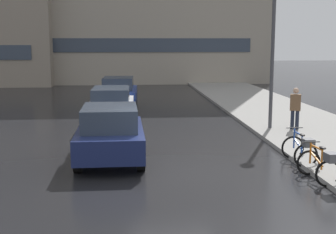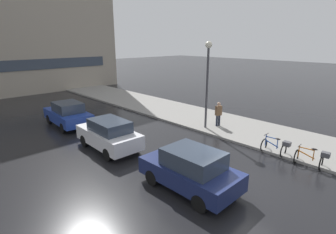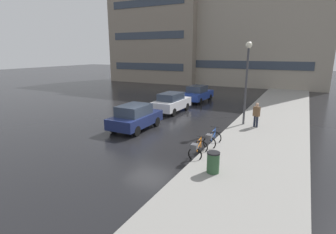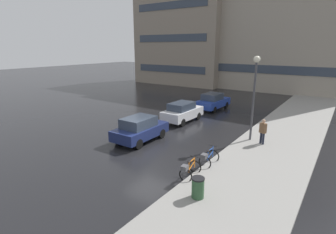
{
  "view_description": "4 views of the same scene",
  "coord_description": "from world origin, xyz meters",
  "px_view_note": "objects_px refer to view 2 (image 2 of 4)",
  "views": [
    {
      "loc": [
        -1.19,
        -12.49,
        3.56
      ],
      "look_at": [
        0.05,
        2.37,
        1.11
      ],
      "focal_mm": 50.0,
      "sensor_mm": 36.0,
      "label": 1
    },
    {
      "loc": [
        -8.71,
        -4.76,
        5.6
      ],
      "look_at": [
        1.02,
        5.39,
        1.5
      ],
      "focal_mm": 28.0,
      "sensor_mm": 36.0,
      "label": 2
    },
    {
      "loc": [
        7.77,
        -12.44,
        4.96
      ],
      "look_at": [
        0.31,
        1.86,
        0.93
      ],
      "focal_mm": 28.0,
      "sensor_mm": 36.0,
      "label": 3
    },
    {
      "loc": [
        9.3,
        -11.34,
        6.15
      ],
      "look_at": [
        -0.02,
        1.99,
        1.76
      ],
      "focal_mm": 28.0,
      "sensor_mm": 36.0,
      "label": 4
    }
  ],
  "objects_px": {
    "car_navy": "(191,169)",
    "streetlamp": "(208,72)",
    "pedestrian": "(218,113)",
    "bicycle_second": "(276,146)",
    "car_blue": "(68,114)",
    "car_white": "(109,134)",
    "bicycle_nearest": "(313,158)"
  },
  "relations": [
    {
      "from": "car_navy",
      "to": "streetlamp",
      "type": "xyz_separation_m",
      "value": [
        6.11,
        4.1,
        2.93
      ]
    },
    {
      "from": "car_navy",
      "to": "pedestrian",
      "type": "xyz_separation_m",
      "value": [
        6.98,
        3.73,
        0.16
      ]
    },
    {
      "from": "bicycle_second",
      "to": "pedestrian",
      "type": "distance_m",
      "value": 4.9
    },
    {
      "from": "bicycle_second",
      "to": "streetlamp",
      "type": "height_order",
      "value": "streetlamp"
    },
    {
      "from": "car_blue",
      "to": "pedestrian",
      "type": "relative_size",
      "value": 2.43
    },
    {
      "from": "car_white",
      "to": "bicycle_nearest",
      "type": "bearing_deg",
      "value": -56.16
    },
    {
      "from": "car_navy",
      "to": "car_white",
      "type": "distance_m",
      "value": 5.61
    },
    {
      "from": "car_white",
      "to": "streetlamp",
      "type": "bearing_deg",
      "value": -13.53
    },
    {
      "from": "car_white",
      "to": "pedestrian",
      "type": "bearing_deg",
      "value": -14.74
    },
    {
      "from": "streetlamp",
      "to": "car_navy",
      "type": "bearing_deg",
      "value": -146.16
    },
    {
      "from": "car_blue",
      "to": "streetlamp",
      "type": "bearing_deg",
      "value": -48.9
    },
    {
      "from": "bicycle_nearest",
      "to": "car_navy",
      "type": "bearing_deg",
      "value": 153.68
    },
    {
      "from": "car_blue",
      "to": "car_navy",
      "type": "bearing_deg",
      "value": -90.01
    },
    {
      "from": "car_navy",
      "to": "car_blue",
      "type": "relative_size",
      "value": 0.93
    },
    {
      "from": "bicycle_second",
      "to": "streetlamp",
      "type": "bearing_deg",
      "value": 83.06
    },
    {
      "from": "pedestrian",
      "to": "bicycle_second",
      "type": "bearing_deg",
      "value": -107.61
    },
    {
      "from": "bicycle_second",
      "to": "car_white",
      "type": "relative_size",
      "value": 0.33
    },
    {
      "from": "car_navy",
      "to": "car_white",
      "type": "xyz_separation_m",
      "value": [
        -0.17,
        5.61,
        0.01
      ]
    },
    {
      "from": "bicycle_nearest",
      "to": "car_blue",
      "type": "bearing_deg",
      "value": 111.32
    },
    {
      "from": "bicycle_nearest",
      "to": "streetlamp",
      "type": "distance_m",
      "value": 7.55
    },
    {
      "from": "pedestrian",
      "to": "streetlamp",
      "type": "height_order",
      "value": "streetlamp"
    },
    {
      "from": "car_navy",
      "to": "car_blue",
      "type": "height_order",
      "value": "car_navy"
    },
    {
      "from": "car_blue",
      "to": "streetlamp",
      "type": "height_order",
      "value": "streetlamp"
    },
    {
      "from": "pedestrian",
      "to": "car_blue",
      "type": "bearing_deg",
      "value": 133.4
    },
    {
      "from": "car_navy",
      "to": "car_white",
      "type": "height_order",
      "value": "car_navy"
    },
    {
      "from": "bicycle_second",
      "to": "car_white",
      "type": "bearing_deg",
      "value": 131.01
    },
    {
      "from": "car_blue",
      "to": "pedestrian",
      "type": "height_order",
      "value": "pedestrian"
    },
    {
      "from": "bicycle_nearest",
      "to": "car_white",
      "type": "distance_m",
      "value": 9.96
    },
    {
      "from": "car_navy",
      "to": "bicycle_nearest",
      "type": "bearing_deg",
      "value": -26.32
    },
    {
      "from": "bicycle_second",
      "to": "pedestrian",
      "type": "xyz_separation_m",
      "value": [
        1.47,
        4.65,
        0.51
      ]
    },
    {
      "from": "bicycle_nearest",
      "to": "car_navy",
      "type": "height_order",
      "value": "car_navy"
    },
    {
      "from": "bicycle_nearest",
      "to": "car_navy",
      "type": "relative_size",
      "value": 0.35
    }
  ]
}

